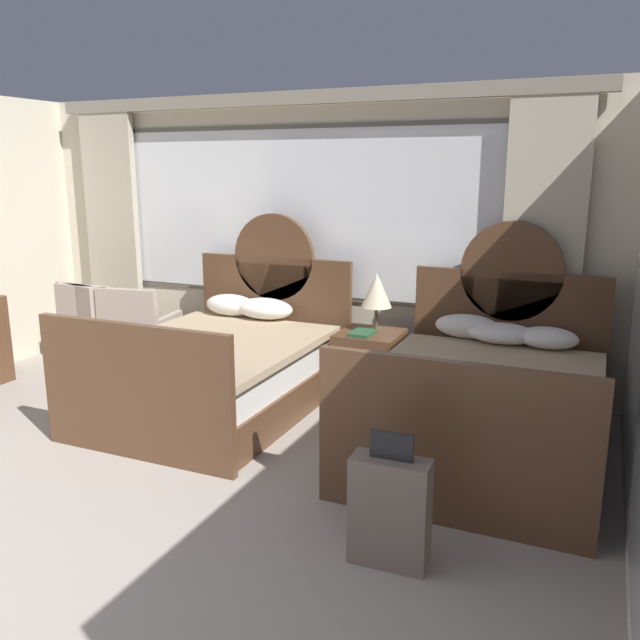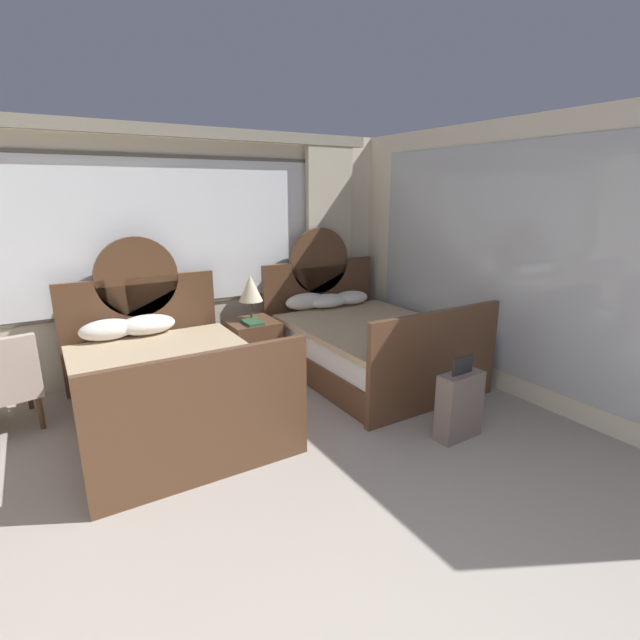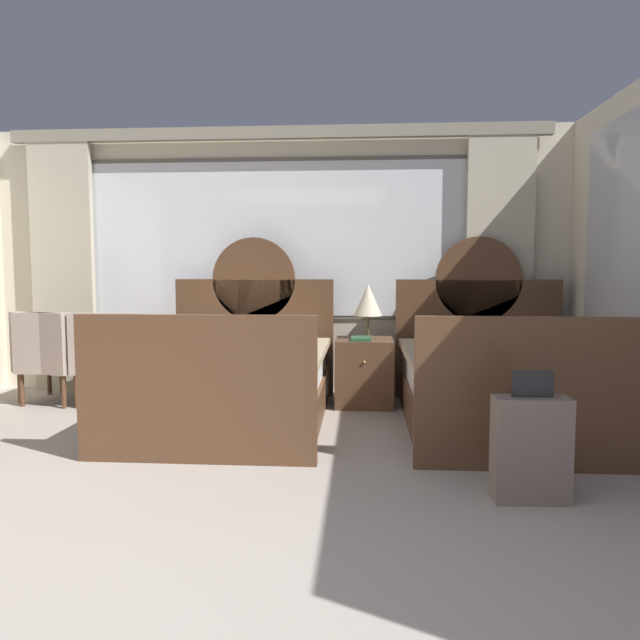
# 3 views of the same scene
# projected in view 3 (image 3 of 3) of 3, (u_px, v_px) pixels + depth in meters

# --- Properties ---
(wall_back_window) EXTENTS (5.88, 0.22, 2.70)m
(wall_back_window) POSITION_uv_depth(u_px,v_px,m) (277.00, 254.00, 6.04)
(wall_back_window) COLOR beige
(wall_back_window) RESTS_ON ground_plane
(bed_near_window) EXTENTS (1.59, 2.17, 1.59)m
(bed_near_window) POSITION_uv_depth(u_px,v_px,m) (233.00, 379.00, 4.93)
(bed_near_window) COLOR brown
(bed_near_window) RESTS_ON ground_plane
(bed_near_mirror) EXTENTS (1.59, 2.17, 1.59)m
(bed_near_mirror) POSITION_uv_depth(u_px,v_px,m) (500.00, 382.00, 4.78)
(bed_near_mirror) COLOR brown
(bed_near_mirror) RESTS_ON ground_plane
(nightstand_between_beds) EXTENTS (0.53, 0.55, 0.62)m
(nightstand_between_beds) POSITION_uv_depth(u_px,v_px,m) (364.00, 372.00, 5.51)
(nightstand_between_beds) COLOR brown
(nightstand_between_beds) RESTS_ON ground_plane
(table_lamp_on_nightstand) EXTENTS (0.27, 0.27, 0.51)m
(table_lamp_on_nightstand) POSITION_uv_depth(u_px,v_px,m) (368.00, 301.00, 5.51)
(table_lamp_on_nightstand) COLOR brown
(table_lamp_on_nightstand) RESTS_ON nightstand_between_beds
(book_on_nightstand) EXTENTS (0.18, 0.26, 0.03)m
(book_on_nightstand) POSITION_uv_depth(u_px,v_px,m) (361.00, 339.00, 5.38)
(book_on_nightstand) COLOR #285133
(book_on_nightstand) RESTS_ON nightstand_between_beds
(armchair_by_window_left) EXTENTS (0.72, 0.72, 0.88)m
(armchair_by_window_left) POSITION_uv_depth(u_px,v_px,m) (110.00, 355.00, 5.56)
(armchair_by_window_left) COLOR #B29E8E
(armchair_by_window_left) RESTS_ON ground_plane
(armchair_by_window_centre) EXTENTS (0.77, 0.77, 0.88)m
(armchair_by_window_centre) POSITION_uv_depth(u_px,v_px,m) (55.00, 355.00, 5.60)
(armchair_by_window_centre) COLOR #B29E8E
(armchair_by_window_centre) RESTS_ON ground_plane
(armchair_by_window_right) EXTENTS (0.65, 0.65, 0.88)m
(armchair_by_window_right) POSITION_uv_depth(u_px,v_px,m) (58.00, 355.00, 5.60)
(armchair_by_window_right) COLOR #B29E8E
(armchair_by_window_right) RESTS_ON ground_plane
(suitcase_on_floor) EXTENTS (0.41, 0.19, 0.72)m
(suitcase_on_floor) POSITION_uv_depth(u_px,v_px,m) (531.00, 448.00, 3.22)
(suitcase_on_floor) COLOR #75665B
(suitcase_on_floor) RESTS_ON ground_plane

